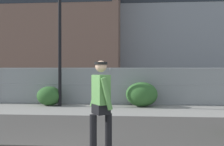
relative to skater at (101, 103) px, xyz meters
The scene contains 10 objects.
gravel_berm 2.47m from the skater, 106.34° to the left, with size 17.92×3.72×0.21m, color #3D3A38.
skater is the anchor object (origin of this frame).
chain_fence 8.80m from the skater, 94.14° to the left, with size 22.98×0.06×1.85m.
street_lamp 9.04m from the skater, 110.56° to the left, with size 0.44×0.44×6.58m.
parked_car_near 13.02m from the skater, 105.72° to the left, with size 4.55×2.25×1.66m.
parked_car_mid 12.98m from the skater, 79.56° to the left, with size 4.56×2.27×1.66m.
library_building 46.06m from the skater, 107.26° to the left, with size 22.86×14.49×21.28m.
office_block 49.37m from the skater, 81.81° to the left, with size 25.76×11.98×23.10m.
shrub_left 8.90m from the skater, 113.68° to the left, with size 1.21×0.99×0.94m.
shrub_center 8.18m from the skater, 83.52° to the left, with size 1.50×1.23×1.16m.
Camera 1 is at (1.27, -4.24, 1.71)m, focal length 44.45 mm.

